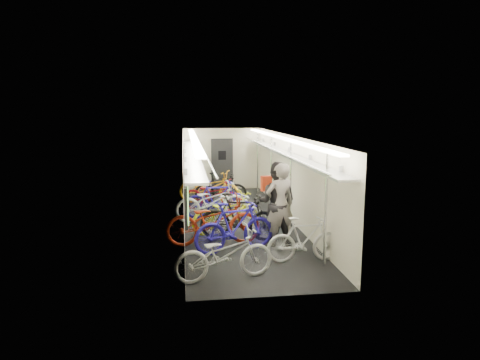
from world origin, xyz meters
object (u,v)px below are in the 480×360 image
object	(u,v)px
bicycle_1	(235,227)
passenger_mid	(276,203)
bicycle_0	(224,254)
passenger_near	(280,205)
backpack	(266,183)

from	to	relation	value
bicycle_1	passenger_mid	xyz separation A→B (m)	(1.04, 0.53, 0.40)
bicycle_0	passenger_near	bearing A→B (deg)	-49.09
bicycle_1	backpack	bearing A→B (deg)	-52.63
bicycle_0	bicycle_1	size ratio (longest dim) A/B	0.98
bicycle_0	bicycle_1	bearing A→B (deg)	-24.90
passenger_near	backpack	size ratio (longest dim) A/B	5.06
passenger_mid	bicycle_1	bearing A→B (deg)	53.53
bicycle_0	passenger_mid	size ratio (longest dim) A/B	0.97
bicycle_1	passenger_mid	distance (m)	1.23
bicycle_1	passenger_near	bearing A→B (deg)	-90.70
bicycle_0	backpack	size ratio (longest dim) A/B	4.90
bicycle_0	passenger_near	distance (m)	2.41
passenger_near	backpack	bearing A→B (deg)	-97.93
bicycle_1	backpack	world-z (taller)	backpack
passenger_mid	passenger_near	bearing A→B (deg)	127.74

